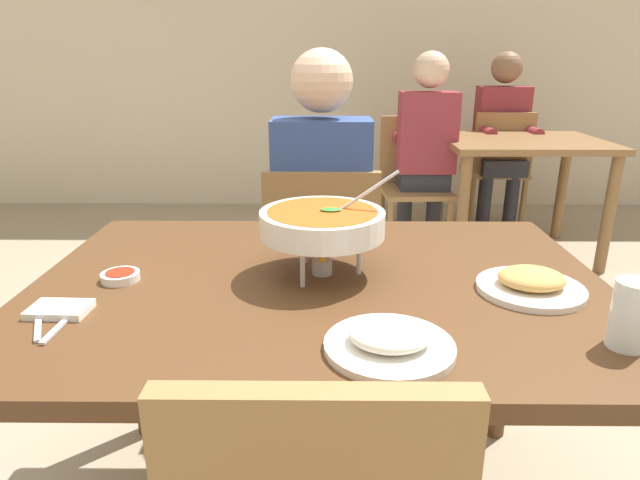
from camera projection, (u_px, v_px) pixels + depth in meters
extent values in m
cube|color=beige|center=(324.00, 27.00, 4.48)|extent=(10.00, 0.10, 3.00)
cube|color=#51331C|center=(319.00, 288.00, 1.30)|extent=(1.36, 0.97, 0.04)
cylinder|color=#51331C|center=(138.00, 340.00, 1.84)|extent=(0.07, 0.07, 0.73)
cylinder|color=#51331C|center=(505.00, 342.00, 1.83)|extent=(0.07, 0.07, 0.73)
cube|color=olive|center=(322.00, 273.00, 2.23)|extent=(0.44, 0.44, 0.03)
cube|color=olive|center=(321.00, 233.00, 1.96)|extent=(0.42, 0.04, 0.45)
cylinder|color=olive|center=(363.00, 303.00, 2.48)|extent=(0.04, 0.04, 0.42)
cylinder|color=olive|center=(280.00, 302.00, 2.48)|extent=(0.04, 0.04, 0.42)
cylinder|color=olive|center=(370.00, 345.00, 2.12)|extent=(0.04, 0.04, 0.42)
cylinder|color=olive|center=(273.00, 344.00, 2.12)|extent=(0.04, 0.04, 0.42)
cylinder|color=#2D2D38|center=(345.00, 317.00, 2.31)|extent=(0.10, 0.10, 0.45)
cylinder|color=#2D2D38|center=(298.00, 317.00, 2.31)|extent=(0.10, 0.10, 0.45)
cube|color=#2D2D38|center=(322.00, 258.00, 2.18)|extent=(0.32, 0.32, 0.12)
cube|color=#334C8C|center=(322.00, 187.00, 2.01)|extent=(0.36, 0.20, 0.50)
sphere|color=beige|center=(322.00, 81.00, 1.88)|extent=(0.22, 0.22, 0.22)
cylinder|color=#334C8C|center=(361.00, 188.00, 2.21)|extent=(0.08, 0.28, 0.08)
cylinder|color=#334C8C|center=(283.00, 188.00, 2.21)|extent=(0.08, 0.28, 0.08)
cylinder|color=silver|center=(359.00, 255.00, 1.32)|extent=(0.01, 0.01, 0.10)
cylinder|color=silver|center=(305.00, 244.00, 1.39)|extent=(0.01, 0.01, 0.10)
cylinder|color=silver|center=(302.00, 266.00, 1.25)|extent=(0.01, 0.01, 0.10)
torus|color=silver|center=(322.00, 235.00, 1.30)|extent=(0.21, 0.21, 0.01)
cylinder|color=#B2B2B7|center=(322.00, 267.00, 1.33)|extent=(0.05, 0.05, 0.04)
cone|color=orange|center=(322.00, 255.00, 1.32)|extent=(0.02, 0.02, 0.04)
cylinder|color=white|center=(322.00, 223.00, 1.29)|extent=(0.30, 0.30, 0.06)
cylinder|color=#B75119|center=(322.00, 213.00, 1.29)|extent=(0.26, 0.26, 0.01)
ellipsoid|color=#388433|center=(331.00, 210.00, 1.28)|extent=(0.05, 0.03, 0.01)
cylinder|color=silver|center=(360.00, 197.00, 1.29)|extent=(0.18, 0.01, 0.13)
cylinder|color=white|center=(389.00, 347.00, 0.99)|extent=(0.24, 0.24, 0.01)
ellipsoid|color=white|center=(390.00, 334.00, 0.98)|extent=(0.15, 0.13, 0.04)
cylinder|color=white|center=(530.00, 288.00, 1.23)|extent=(0.24, 0.24, 0.01)
ellipsoid|color=tan|center=(532.00, 278.00, 1.22)|extent=(0.15, 0.13, 0.04)
cylinder|color=white|center=(120.00, 276.00, 1.29)|extent=(0.09, 0.09, 0.02)
cylinder|color=maroon|center=(120.00, 273.00, 1.29)|extent=(0.07, 0.07, 0.01)
cube|color=white|center=(60.00, 309.00, 1.13)|extent=(0.12, 0.08, 0.02)
cube|color=silver|center=(38.00, 322.00, 1.08)|extent=(0.08, 0.16, 0.01)
cube|color=silver|center=(63.00, 322.00, 1.08)|extent=(0.02, 0.17, 0.01)
cylinder|color=silver|center=(631.00, 315.00, 0.98)|extent=(0.07, 0.07, 0.13)
cylinder|color=gold|center=(629.00, 325.00, 0.99)|extent=(0.06, 0.06, 0.08)
cube|color=brown|center=(524.00, 142.00, 3.46)|extent=(1.00, 0.80, 0.04)
cylinder|color=brown|center=(462.00, 215.00, 3.27)|extent=(0.07, 0.07, 0.73)
cylinder|color=brown|center=(608.00, 216.00, 3.26)|extent=(0.07, 0.07, 0.73)
cylinder|color=brown|center=(440.00, 189.00, 3.91)|extent=(0.07, 0.07, 0.73)
cylinder|color=brown|center=(562.00, 189.00, 3.90)|extent=(0.07, 0.07, 0.73)
cube|color=olive|center=(415.00, 191.00, 3.56)|extent=(0.47, 0.47, 0.03)
cube|color=olive|center=(410.00, 150.00, 3.68)|extent=(0.42, 0.07, 0.45)
cylinder|color=olive|center=(390.00, 233.00, 3.45)|extent=(0.04, 0.04, 0.42)
cylinder|color=olive|center=(449.00, 232.00, 3.47)|extent=(0.04, 0.04, 0.42)
cylinder|color=olive|center=(380.00, 216.00, 3.81)|extent=(0.04, 0.04, 0.42)
cylinder|color=olive|center=(434.00, 215.00, 3.83)|extent=(0.04, 0.04, 0.42)
cube|color=olive|center=(494.00, 172.00, 4.16)|extent=(0.46, 0.46, 0.03)
cube|color=olive|center=(504.00, 144.00, 3.89)|extent=(0.42, 0.06, 0.45)
cylinder|color=olive|center=(509.00, 194.00, 4.40)|extent=(0.04, 0.04, 0.42)
cylinder|color=olive|center=(462.00, 194.00, 4.42)|extent=(0.04, 0.04, 0.42)
cylinder|color=olive|center=(522.00, 207.00, 4.04)|extent=(0.04, 0.04, 0.42)
cylinder|color=olive|center=(471.00, 206.00, 4.06)|extent=(0.04, 0.04, 0.42)
cube|color=olive|center=(408.00, 173.00, 4.10)|extent=(0.48, 0.48, 0.03)
cube|color=olive|center=(437.00, 142.00, 4.00)|extent=(0.08, 0.42, 0.45)
cylinder|color=olive|center=(382.00, 195.00, 4.37)|extent=(0.04, 0.04, 0.42)
cylinder|color=olive|center=(382.00, 208.00, 4.02)|extent=(0.04, 0.04, 0.42)
cylinder|color=olive|center=(430.00, 196.00, 4.33)|extent=(0.04, 0.04, 0.42)
cylinder|color=olive|center=(434.00, 209.00, 3.98)|extent=(0.04, 0.04, 0.42)
cylinder|color=#2D2D38|center=(433.00, 217.00, 3.72)|extent=(0.10, 0.10, 0.45)
cylinder|color=#2D2D38|center=(404.00, 217.00, 3.73)|extent=(0.10, 0.10, 0.45)
cube|color=#2D2D38|center=(422.00, 178.00, 3.60)|extent=(0.32, 0.32, 0.12)
cube|color=maroon|center=(427.00, 132.00, 3.42)|extent=(0.36, 0.20, 0.50)
sphere|color=beige|center=(431.00, 70.00, 3.30)|extent=(0.22, 0.22, 0.22)
cylinder|color=maroon|center=(445.00, 136.00, 3.62)|extent=(0.08, 0.28, 0.08)
cylinder|color=maroon|center=(397.00, 136.00, 3.63)|extent=(0.08, 0.28, 0.08)
cylinder|color=#2D2D38|center=(484.00, 204.00, 4.05)|extent=(0.10, 0.10, 0.45)
cylinder|color=#2D2D38|center=(511.00, 204.00, 4.05)|extent=(0.10, 0.10, 0.45)
cube|color=#2D2D38|center=(500.00, 165.00, 4.00)|extent=(0.32, 0.32, 0.12)
cube|color=maroon|center=(501.00, 122.00, 3.97)|extent=(0.36, 0.20, 0.50)
sphere|color=#846047|center=(507.00, 67.00, 3.85)|extent=(0.22, 0.22, 0.22)
cylinder|color=maroon|center=(486.00, 132.00, 3.80)|extent=(0.08, 0.28, 0.08)
cylinder|color=maroon|center=(532.00, 132.00, 3.80)|extent=(0.08, 0.28, 0.08)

